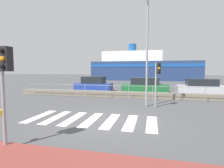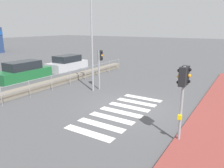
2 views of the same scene
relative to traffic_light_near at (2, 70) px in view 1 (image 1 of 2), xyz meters
name	(u,v)px [view 1 (image 1 of 2)]	position (x,y,z in m)	size (l,w,h in m)	color
ground_plane	(111,121)	(2.34, 3.36, -2.28)	(160.00, 160.00, 0.00)	#4C4C4F
crosswalk	(92,120)	(1.43, 3.36, -2.28)	(5.85, 2.40, 0.01)	silver
seawall	(130,95)	(2.34, 10.23, -2.05)	(20.21, 0.55, 0.46)	slate
harbor_fence	(129,90)	(2.34, 9.36, -1.55)	(18.23, 0.04, 1.11)	gray
traffic_light_near	(2,70)	(0.00, 0.00, 0.00)	(0.58, 0.41, 2.92)	gray
traffic_light_far	(158,75)	(4.43, 6.76, -0.29)	(0.34, 0.32, 2.71)	gray
streetlamp	(147,42)	(3.78, 6.70, 1.65)	(0.32, 1.21, 6.37)	gray
ferry_boat	(142,68)	(1.76, 37.12, 0.51)	(23.85, 6.84, 8.34)	navy
parked_car_blue	(94,85)	(-2.07, 13.85, -1.60)	(3.92, 1.75, 1.59)	#233D9E
parked_car_green	(145,86)	(3.42, 13.85, -1.63)	(4.59, 1.75, 1.53)	#1E6633
parked_car_silver	(201,88)	(8.64, 13.85, -1.66)	(4.34, 1.89, 1.46)	#BCBCC1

